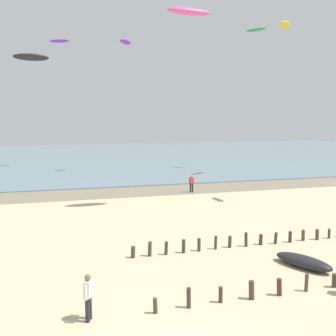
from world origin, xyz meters
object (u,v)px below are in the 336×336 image
Objects in this scene: kite_aloft_7 at (31,57)px; person_left_flank at (88,296)px; kite_aloft_4 at (189,11)px; kite_aloft_0 at (60,41)px; grounded_kite at (303,262)px; person_right_flank at (191,183)px; kite_aloft_2 at (125,42)px; kite_aloft_1 at (256,29)px; kite_aloft_3 at (285,25)px.

person_left_flank is at bearing 94.58° from kite_aloft_7.
kite_aloft_0 is at bearing 105.19° from kite_aloft_4.
kite_aloft_0 is 1.05× the size of kite_aloft_7.
kite_aloft_0 is at bearing -12.93° from grounded_kite.
person_right_flank is 22.83m from kite_aloft_2.
kite_aloft_4 reaches higher than person_left_flank.
person_right_flank is 0.57× the size of kite_aloft_0.
kite_aloft_2 is 21.88m from kite_aloft_4.
kite_aloft_7 is at bearing 98.86° from person_left_flank.
kite_aloft_2 is at bearing 104.28° from person_right_flank.
kite_aloft_7 is (-10.37, -16.02, -4.93)m from kite_aloft_2.
kite_aloft_4 reaches higher than kite_aloft_7.
kite_aloft_1 is 26.28m from kite_aloft_4.
kite_aloft_0 is (-1.21, 44.79, 17.49)m from person_left_flank.
kite_aloft_1 reaches higher than grounded_kite.
kite_aloft_3 is at bearing -168.99° from kite_aloft_7.
kite_aloft_4 is (1.54, -21.74, -1.95)m from kite_aloft_2.
kite_aloft_1 is at bearing 119.91° from kite_aloft_2.
kite_aloft_7 is at bearing 2.21° from kite_aloft_2.
kite_aloft_1 is at bearing 49.20° from kite_aloft_3.
kite_aloft_7 is (-28.31, -14.39, -7.21)m from kite_aloft_1.
kite_aloft_0 is 1.00× the size of kite_aloft_1.
kite_aloft_1 is at bearing 47.56° from kite_aloft_4.
kite_aloft_2 is at bearing -20.50° from kite_aloft_0.
kite_aloft_2 is 0.77× the size of kite_aloft_4.
kite_aloft_3 reaches higher than kite_aloft_0.
person_right_flank is 0.64× the size of kite_aloft_2.
kite_aloft_4 is 13.54m from kite_aloft_7.
person_right_flank is 0.60× the size of kite_aloft_7.
kite_aloft_0 reaches higher than kite_aloft_2.
person_right_flank is 0.60× the size of grounded_kite.
kite_aloft_1 is at bearing 54.59° from person_left_flank.
kite_aloft_4 reaches higher than grounded_kite.
kite_aloft_1 is (13.98, 13.90, 18.54)m from person_right_flank.
kite_aloft_3 is at bearing -8.25° from kite_aloft_0.
grounded_kite is 38.74m from kite_aloft_2.
kite_aloft_7 is (-2.04, -23.93, -6.16)m from kite_aloft_0.
grounded_kite is at bearing 11.91° from person_left_flank.
person_left_flank is at bearing 24.20° from kite_aloft_2.
kite_aloft_2 is (8.33, -7.90, -1.24)m from kite_aloft_0.
person_right_flank is 0.57× the size of kite_aloft_1.
kite_aloft_1 reaches higher than person_left_flank.
kite_aloft_1 is 32.56m from kite_aloft_7.
kite_aloft_0 reaches higher than person_left_flank.
kite_aloft_2 is (-3.15, 34.72, 16.89)m from grounded_kite.
kite_aloft_2 is at bearing -22.82° from grounded_kite.
kite_aloft_4 is at bearing 60.24° from person_left_flank.
kite_aloft_3 is 0.95× the size of kite_aloft_4.
kite_aloft_0 is at bearing 34.03° from kite_aloft_1.
kite_aloft_2 is (-17.94, 1.64, -2.28)m from kite_aloft_1.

